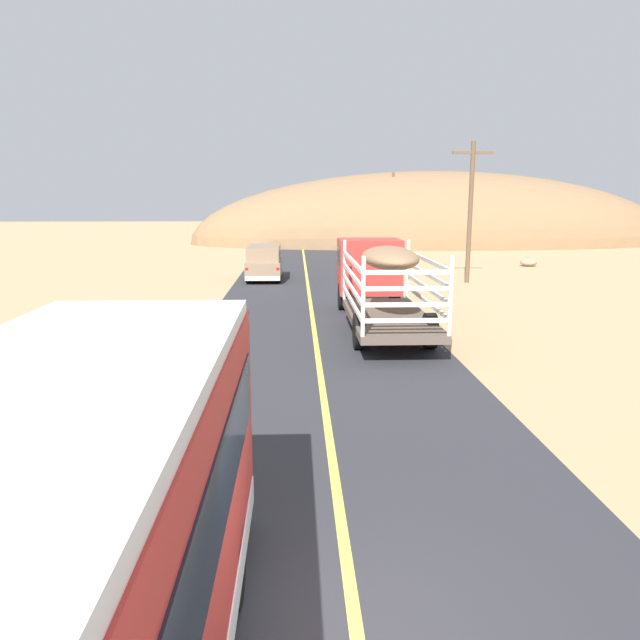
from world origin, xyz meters
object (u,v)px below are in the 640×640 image
at_px(boulder_far_horizon, 529,262).
at_px(power_pole_far, 393,207).
at_px(car_far, 264,261).
at_px(power_pole_mid, 470,208).
at_px(livestock_truck, 376,273).

bearing_deg(boulder_far_horizon, power_pole_far, 109.40).
distance_m(car_far, power_pole_mid, 11.70).
distance_m(livestock_truck, power_pole_mid, 12.22).
height_order(livestock_truck, boulder_far_horizon, livestock_truck).
bearing_deg(power_pole_far, car_far, -114.36).
distance_m(livestock_truck, boulder_far_horizon, 22.22).
distance_m(livestock_truck, car_far, 12.67).
relative_size(livestock_truck, car_far, 2.10).
distance_m(power_pole_far, boulder_far_horizon, 19.89).
bearing_deg(boulder_far_horizon, livestock_truck, -125.65).
bearing_deg(car_far, power_pole_far, 65.64).
height_order(power_pole_far, boulder_far_horizon, power_pole_far).
xyz_separation_m(power_pole_mid, boulder_far_horizon, (6.50, 7.86, -3.79)).
height_order(power_pole_mid, boulder_far_horizon, power_pole_mid).
relative_size(car_far, power_pole_far, 0.66).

